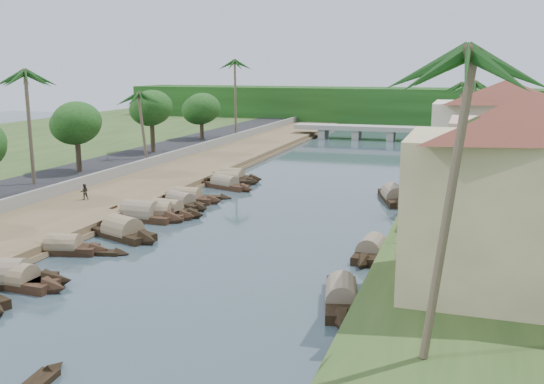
% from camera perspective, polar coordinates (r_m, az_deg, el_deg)
% --- Properties ---
extents(ground, '(220.00, 220.00, 0.00)m').
position_cam_1_polar(ground, '(39.56, -6.73, -6.91)').
color(ground, '#32444C').
rests_on(ground, ground).
extents(left_bank, '(10.00, 180.00, 0.80)m').
position_cam_1_polar(left_bank, '(63.86, -12.28, 0.47)').
color(left_bank, brown).
rests_on(left_bank, ground).
extents(right_bank, '(16.00, 180.00, 1.20)m').
position_cam_1_polar(right_bank, '(55.33, 20.84, -1.56)').
color(right_bank, '#28431B').
rests_on(right_bank, ground).
extents(road, '(8.00, 180.00, 1.40)m').
position_cam_1_polar(road, '(68.46, -18.44, 1.13)').
color(road, black).
rests_on(road, ground).
extents(retaining_wall, '(0.40, 180.00, 1.10)m').
position_cam_1_polar(retaining_wall, '(65.90, -15.47, 1.49)').
color(retaining_wall, slate).
rests_on(retaining_wall, left_bank).
extents(treeline, '(120.00, 14.00, 8.00)m').
position_cam_1_polar(treeline, '(135.15, 11.43, 7.87)').
color(treeline, '#17380F').
rests_on(treeline, ground).
extents(bridge, '(28.00, 4.00, 2.40)m').
position_cam_1_polar(bridge, '(107.67, 9.58, 5.79)').
color(bridge, gray).
rests_on(bridge, ground).
extents(building_near, '(14.85, 14.85, 10.20)m').
position_cam_1_polar(building_near, '(32.67, 23.11, -0.17)').
color(building_near, beige).
rests_on(building_near, right_bank).
extents(building_mid, '(14.11, 14.11, 9.70)m').
position_cam_1_polar(building_mid, '(48.53, 22.77, 3.18)').
color(building_mid, beige).
rests_on(building_mid, right_bank).
extents(building_far, '(15.59, 15.59, 10.20)m').
position_cam_1_polar(building_far, '(62.31, 20.93, 5.26)').
color(building_far, beige).
rests_on(building_far, right_bank).
extents(building_distant, '(12.62, 12.62, 9.20)m').
position_cam_1_polar(building_distant, '(82.30, 21.02, 6.29)').
color(building_distant, beige).
rests_on(building_distant, right_bank).
extents(sampan_2, '(7.65, 1.91, 2.03)m').
position_cam_1_polar(sampan_2, '(38.71, -23.15, -7.59)').
color(sampan_2, black).
rests_on(sampan_2, ground).
extents(sampan_3, '(9.05, 4.10, 2.37)m').
position_cam_1_polar(sampan_3, '(39.25, -24.25, -7.40)').
color(sampan_3, black).
rests_on(sampan_3, ground).
extents(sampan_4, '(6.67, 2.93, 1.90)m').
position_cam_1_polar(sampan_4, '(44.08, -19.04, -4.97)').
color(sampan_4, black).
rests_on(sampan_4, ground).
extents(sampan_5, '(7.80, 4.41, 2.41)m').
position_cam_1_polar(sampan_5, '(46.83, -13.86, -3.67)').
color(sampan_5, black).
rests_on(sampan_5, ground).
extents(sampan_6, '(8.41, 2.31, 2.47)m').
position_cam_1_polar(sampan_6, '(51.84, -12.27, -2.11)').
color(sampan_6, black).
rests_on(sampan_6, ground).
extents(sampan_7, '(7.58, 2.01, 2.02)m').
position_cam_1_polar(sampan_7, '(52.94, -9.92, -1.74)').
color(sampan_7, black).
rests_on(sampan_7, ground).
extents(sampan_8, '(7.01, 2.91, 2.13)m').
position_cam_1_polar(sampan_8, '(51.76, -10.77, -2.08)').
color(sampan_8, black).
rests_on(sampan_8, ground).
extents(sampan_9, '(7.30, 4.18, 1.90)m').
position_cam_1_polar(sampan_9, '(55.97, -8.60, -0.97)').
color(sampan_9, black).
rests_on(sampan_9, ground).
extents(sampan_10, '(7.25, 1.80, 2.03)m').
position_cam_1_polar(sampan_10, '(57.78, -7.96, -0.54)').
color(sampan_10, black).
rests_on(sampan_10, ground).
extents(sampan_11, '(7.20, 3.72, 2.06)m').
position_cam_1_polar(sampan_11, '(65.77, -4.20, 1.04)').
color(sampan_11, black).
rests_on(sampan_11, ground).
extents(sampan_12, '(7.95, 4.15, 1.93)m').
position_cam_1_polar(sampan_12, '(63.97, -4.47, 0.73)').
color(sampan_12, black).
rests_on(sampan_12, ground).
extents(sampan_13, '(7.42, 1.83, 2.05)m').
position_cam_1_polar(sampan_13, '(68.18, -3.79, 1.43)').
color(sampan_13, black).
rests_on(sampan_13, ground).
extents(sampan_14, '(3.24, 8.38, 2.02)m').
position_cam_1_polar(sampan_14, '(33.37, 6.56, -9.75)').
color(sampan_14, black).
rests_on(sampan_14, ground).
extents(sampan_15, '(1.91, 7.25, 1.96)m').
position_cam_1_polar(sampan_15, '(41.69, 9.32, -5.41)').
color(sampan_15, black).
rests_on(sampan_15, ground).
extents(sampan_16, '(4.51, 9.41, 2.27)m').
position_cam_1_polar(sampan_16, '(58.82, 11.38, -0.44)').
color(sampan_16, black).
rests_on(sampan_16, ground).
extents(canoe_1, '(5.56, 2.03, 0.89)m').
position_cam_1_polar(canoe_1, '(43.41, -16.66, -5.49)').
color(canoe_1, black).
rests_on(canoe_1, ground).
extents(canoe_2, '(6.36, 2.11, 0.92)m').
position_cam_1_polar(canoe_2, '(59.30, -6.73, -0.50)').
color(canoe_2, black).
rests_on(canoe_2, ground).
extents(palm_0, '(3.20, 3.20, 13.45)m').
position_cam_1_polar(palm_0, '(23.08, 16.11, 11.79)').
color(palm_0, brown).
rests_on(palm_0, ground).
extents(palm_1, '(3.20, 3.20, 9.43)m').
position_cam_1_polar(palm_1, '(41.27, 18.23, 6.04)').
color(palm_1, brown).
rests_on(palm_1, ground).
extents(palm_2, '(3.20, 3.20, 13.79)m').
position_cam_1_polar(palm_2, '(54.22, 17.51, 11.77)').
color(palm_2, brown).
rests_on(palm_2, ground).
extents(palm_3, '(3.20, 3.20, 11.15)m').
position_cam_1_polar(palm_3, '(70.26, 18.43, 9.51)').
color(palm_3, brown).
rests_on(palm_3, ground).
extents(palm_5, '(3.20, 3.20, 12.23)m').
position_cam_1_polar(palm_5, '(62.20, -22.20, 10.18)').
color(palm_5, brown).
rests_on(palm_5, ground).
extents(palm_6, '(3.20, 3.20, 9.50)m').
position_cam_1_polar(palm_6, '(75.82, -12.07, 8.91)').
color(palm_6, brown).
rests_on(palm_6, ground).
extents(palm_7, '(3.20, 3.20, 10.55)m').
position_cam_1_polar(palm_7, '(88.77, 17.12, 9.56)').
color(palm_7, brown).
rests_on(palm_7, ground).
extents(palm_8, '(3.20, 3.20, 13.58)m').
position_cam_1_polar(palm_8, '(99.18, -3.50, 12.02)').
color(palm_8, brown).
rests_on(palm_8, ground).
extents(tree_3, '(5.14, 5.14, 7.35)m').
position_cam_1_polar(tree_3, '(68.18, -17.93, 6.10)').
color(tree_3, '#453627').
rests_on(tree_3, ground).
extents(tree_4, '(5.23, 5.23, 7.96)m').
position_cam_1_polar(tree_4, '(81.72, -11.28, 7.68)').
color(tree_4, '#453627').
rests_on(tree_4, ground).
extents(tree_5, '(5.49, 5.49, 6.94)m').
position_cam_1_polar(tree_5, '(95.62, -6.67, 7.73)').
color(tree_5, '#453627').
rests_on(tree_5, ground).
extents(person_far, '(0.89, 0.86, 1.44)m').
position_cam_1_polar(person_far, '(57.06, -17.24, 0.02)').
color(person_far, '#2E2B20').
rests_on(person_far, left_bank).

